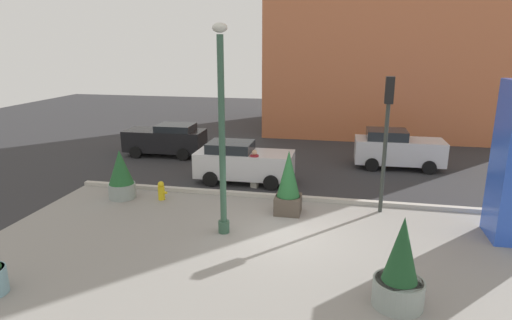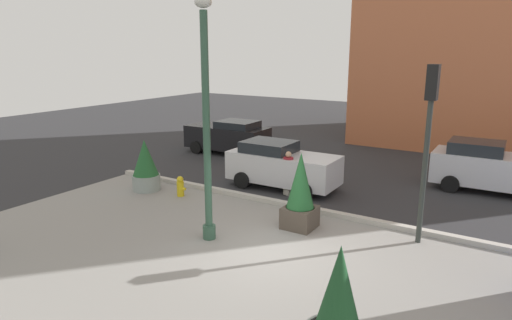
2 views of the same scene
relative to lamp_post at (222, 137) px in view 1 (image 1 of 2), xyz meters
The scene contains 13 objects.
ground_plane 5.69m from the lamp_post, 66.79° to the left, with size 60.00×60.00×0.00m, color #2D2D30.
plaza_pavement 4.01m from the lamp_post, 41.14° to the right, with size 18.00×10.00×0.02m, color gray.
curb_strip 5.00m from the lamp_post, 61.76° to the left, with size 18.00×0.24×0.16m, color #B7B2A8.
lamp_post is the anchor object (origin of this frame).
potted_plant_near_right 6.29m from the lamp_post, 31.21° to the right, with size 1.17×1.17×2.20m.
potted_plant_curbside 3.41m from the lamp_post, 49.00° to the left, with size 0.91×0.91×2.31m.
potted_plant_mid_plaza 5.75m from the lamp_post, 154.20° to the left, with size 1.04×1.04×1.93m.
fire_hydrant 4.87m from the lamp_post, 142.78° to the left, with size 0.36×0.26×0.75m.
traffic_light_corner 5.78m from the lamp_post, 29.59° to the left, with size 0.28×0.42×4.81m.
car_curb_west 10.91m from the lamp_post, 122.61° to the left, with size 4.26×2.07×1.71m.
car_far_lane 5.79m from the lamp_post, 96.70° to the left, with size 4.21×1.99×1.76m.
car_passing_lane 11.13m from the lamp_post, 55.55° to the left, with size 4.18×2.03×1.85m.
pedestrian_on_sidewalk 5.13m from the lamp_post, 89.67° to the left, with size 0.46×0.46×1.63m.
Camera 1 is at (1.74, -12.73, 5.88)m, focal length 30.45 mm.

